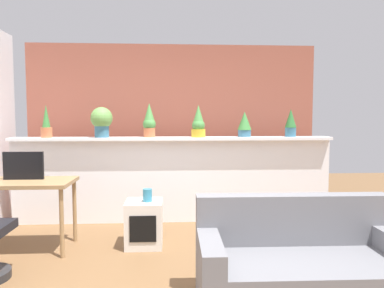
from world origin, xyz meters
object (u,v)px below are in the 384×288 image
Objects in this scene: potted_plant_3 at (198,123)px; potted_plant_4 at (245,124)px; potted_plant_0 at (46,124)px; potted_plant_2 at (149,121)px; vase_on_shelf at (147,195)px; side_cube_shelf at (144,224)px; potted_plant_5 at (291,123)px; tv_monitor at (24,166)px; desk at (20,189)px; potted_plant_1 at (102,120)px; couch at (302,270)px.

potted_plant_3 is 1.26× the size of potted_plant_4.
potted_plant_0 is at bearing 179.91° from potted_plant_3.
potted_plant_2 is 3.23× the size of vase_on_shelf.
potted_plant_4 is at bearing 36.11° from side_cube_shelf.
potted_plant_5 is (1.27, 0.03, 0.01)m from potted_plant_3.
potted_plant_2 is 1.08× the size of tv_monitor.
desk is (-2.61, -1.00, -0.67)m from potted_plant_4.
potted_plant_3 is (1.28, -0.01, -0.04)m from potted_plant_1.
couch is (1.26, -2.30, -1.08)m from potted_plant_2.
potted_plant_5 is (1.92, 0.01, -0.02)m from potted_plant_2.
potted_plant_4 is 0.81× the size of tv_monitor.
potted_plant_3 is 0.39× the size of desk.
potted_plant_1 is 2.84× the size of vase_on_shelf.
potted_plant_4 is at bearing 177.47° from potted_plant_5.
tv_monitor is (-2.60, -0.92, -0.43)m from potted_plant_4.
vase_on_shelf is (0.04, -0.02, 0.32)m from side_cube_shelf.
tv_monitor is at bearing -160.50° from potted_plant_4.
couch is (2.60, -2.28, -1.05)m from potted_plant_0.
potted_plant_5 reaches higher than desk.
couch reaches higher than side_cube_shelf.
potted_plant_0 reaches higher than couch.
side_cube_shelf is (1.30, 0.05, -0.42)m from desk.
potted_plant_5 is at bearing 15.44° from tv_monitor.
couch is at bearing -90.82° from potted_plant_4.
tv_monitor is 1.45m from side_cube_shelf.
desk is 1.35m from vase_on_shelf.
side_cube_shelf is at bearing -90.92° from potted_plant_2.
potted_plant_5 is at bearing 1.32° from potted_plant_3.
desk reaches higher than side_cube_shelf.
potted_plant_2 is (0.62, 0.02, -0.01)m from potted_plant_1.
potted_plant_1 is 0.25× the size of couch.
potted_plant_1 reaches higher than side_cube_shelf.
couch is at bearing -41.27° from potted_plant_0.
potted_plant_2 reaches higher than potted_plant_1.
potted_plant_4 is 2.79m from tv_monitor.
potted_plant_0 is 0.97m from tv_monitor.
potted_plant_4 reaches higher than couch.
potted_plant_3 reaches higher than side_cube_shelf.
potted_plant_1 is 0.36× the size of desk.
potted_plant_4 is 2.44× the size of vase_on_shelf.
potted_plant_2 is 0.66m from potted_plant_3.
potted_plant_1 is at bearing 0.22° from potted_plant_0.
tv_monitor is (0.03, -0.87, -0.43)m from potted_plant_0.
tv_monitor is (-1.30, -0.88, -0.47)m from potted_plant_2.
potted_plant_2 reaches higher than desk.
tv_monitor is at bearing -87.78° from potted_plant_0.
potted_plant_3 is at bearing -0.09° from potted_plant_0.
potted_plant_3 is 2.58m from couch.
side_cube_shelf is at bearing 132.66° from couch.
potted_plant_1 reaches higher than tv_monitor.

